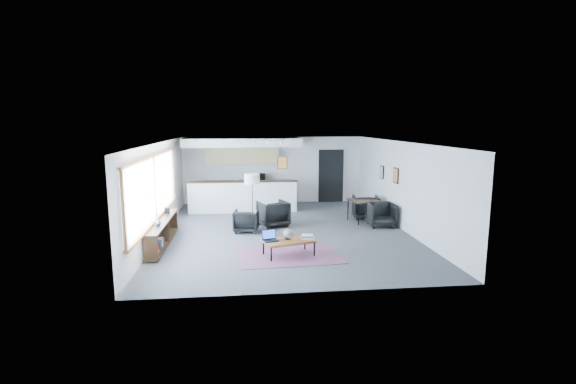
{
  "coord_description": "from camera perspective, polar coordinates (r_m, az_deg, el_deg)",
  "views": [
    {
      "loc": [
        -1.18,
        -11.82,
        3.14
      ],
      "look_at": [
        0.15,
        0.4,
        1.1
      ],
      "focal_mm": 26.0,
      "sensor_mm": 36.0,
      "label": 1
    }
  ],
  "objects": [
    {
      "name": "coffee_table",
      "position": [
        10.0,
        0.11,
        -6.72
      ],
      "size": [
        1.31,
        0.94,
        0.39
      ],
      "rotation": [
        0.0,
        0.0,
        0.28
      ],
      "color": "brown",
      "rests_on": "floor"
    },
    {
      "name": "ceramic_pot",
      "position": [
        10.01,
        0.01,
        -5.78
      ],
      "size": [
        0.25,
        0.25,
        0.25
      ],
      "rotation": [
        0.0,
        0.0,
        -0.1
      ],
      "color": "gray",
      "rests_on": "coffee_table"
    },
    {
      "name": "microwave",
      "position": [
        16.11,
        -4.03,
        2.15
      ],
      "size": [
        0.54,
        0.34,
        0.34
      ],
      "primitive_type": "imported",
      "rotation": [
        0.0,
        0.0,
        -0.11
      ],
      "color": "black",
      "rests_on": "kitchenette"
    },
    {
      "name": "laptop",
      "position": [
        9.95,
        -2.51,
        -6.22
      ],
      "size": [
        0.4,
        0.36,
        0.24
      ],
      "rotation": [
        0.0,
        0.0,
        0.29
      ],
      "color": "black",
      "rests_on": "coffee_table"
    },
    {
      "name": "kilim_rug",
      "position": [
        10.1,
        0.11,
        -8.64
      ],
      "size": [
        2.54,
        1.82,
        0.01
      ],
      "rotation": [
        0.0,
        0.0,
        0.07
      ],
      "color": "#693852",
      "rests_on": "floor"
    },
    {
      "name": "armchair_right",
      "position": [
        12.84,
        -2.06,
        -2.77
      ],
      "size": [
        1.04,
        1.0,
        0.85
      ],
      "primitive_type": "imported",
      "rotation": [
        0.0,
        0.0,
        3.48
      ],
      "color": "black",
      "rests_on": "floor"
    },
    {
      "name": "dining_chair_far",
      "position": [
        14.07,
        10.57,
        -2.13
      ],
      "size": [
        0.78,
        0.74,
        0.71
      ],
      "primitive_type": "imported",
      "rotation": [
        0.0,
        0.0,
        3.0
      ],
      "color": "black",
      "rests_on": "floor"
    },
    {
      "name": "wall_art_upper",
      "position": [
        14.39,
        12.71,
        2.66
      ],
      "size": [
        0.03,
        0.34,
        0.44
      ],
      "color": "black",
      "rests_on": "room"
    },
    {
      "name": "console",
      "position": [
        11.33,
        -16.84,
        -5.36
      ],
      "size": [
        0.35,
        3.0,
        0.8
      ],
      "color": "#311F11",
      "rests_on": "floor"
    },
    {
      "name": "floor_lamp",
      "position": [
        12.62,
        -4.93,
        1.52
      ],
      "size": [
        0.58,
        0.58,
        1.62
      ],
      "rotation": [
        0.0,
        0.0,
        -0.28
      ],
      "color": "black",
      "rests_on": "floor"
    },
    {
      "name": "kitchenette",
      "position": [
        15.63,
        -6.23,
        2.91
      ],
      "size": [
        4.2,
        1.96,
        2.6
      ],
      "color": "white",
      "rests_on": "floor"
    },
    {
      "name": "coaster",
      "position": [
        9.77,
        0.44,
        -6.91
      ],
      "size": [
        0.11,
        0.11,
        0.01
      ],
      "rotation": [
        0.0,
        0.0,
        0.21
      ],
      "color": "#E5590C",
      "rests_on": "coffee_table"
    },
    {
      "name": "dining_chair_near",
      "position": [
        13.08,
        12.62,
        -3.14
      ],
      "size": [
        0.69,
        0.65,
        0.69
      ],
      "primitive_type": "imported",
      "rotation": [
        0.0,
        0.0,
        -0.04
      ],
      "color": "black",
      "rests_on": "floor"
    },
    {
      "name": "window",
      "position": [
        11.28,
        -17.79,
        0.39
      ],
      "size": [
        0.1,
        5.95,
        1.66
      ],
      "color": "#8CBFFF",
      "rests_on": "room"
    },
    {
      "name": "track_light",
      "position": [
        14.05,
        -3.81,
        6.92
      ],
      "size": [
        1.6,
        0.07,
        0.15
      ],
      "color": "silver",
      "rests_on": "room"
    },
    {
      "name": "wall_art_lower",
      "position": [
        13.17,
        14.53,
        2.2
      ],
      "size": [
        0.03,
        0.38,
        0.48
      ],
      "color": "black",
      "rests_on": "room"
    },
    {
      "name": "armchair_left",
      "position": [
        12.2,
        -5.75,
        -3.82
      ],
      "size": [
        0.77,
        0.73,
        0.71
      ],
      "primitive_type": "imported",
      "rotation": [
        0.0,
        0.0,
        3.0
      ],
      "color": "black",
      "rests_on": "floor"
    },
    {
      "name": "room",
      "position": [
        12.02,
        -0.48,
        0.63
      ],
      "size": [
        7.02,
        9.02,
        2.62
      ],
      "color": "#454548",
      "rests_on": "ground"
    },
    {
      "name": "dining_table",
      "position": [
        13.52,
        10.36,
        -1.32
      ],
      "size": [
        1.0,
        1.0,
        0.72
      ],
      "rotation": [
        0.0,
        0.0,
        0.2
      ],
      "color": "#311F11",
      "rests_on": "floor"
    },
    {
      "name": "doorway",
      "position": [
        16.74,
        5.86,
        2.31
      ],
      "size": [
        1.1,
        0.12,
        2.15
      ],
      "color": "black",
      "rests_on": "room"
    },
    {
      "name": "book_stack",
      "position": [
        10.11,
        2.7,
        -6.13
      ],
      "size": [
        0.35,
        0.3,
        0.1
      ],
      "rotation": [
        0.0,
        0.0,
        -0.19
      ],
      "color": "silver",
      "rests_on": "coffee_table"
    }
  ]
}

